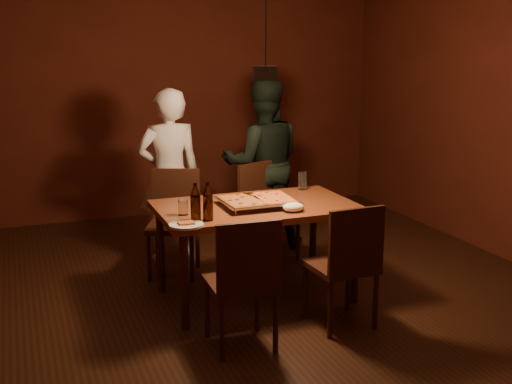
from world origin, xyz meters
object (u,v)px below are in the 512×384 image
object	(u,v)px
beer_bottle_a	(196,202)
diner_dark	(263,163)
dining_table	(256,214)
chair_near_right	(347,255)
pizza_tray	(258,203)
diner_white	(169,176)
chair_near_left	(244,272)
pendant_lamp	(266,72)
chair_far_left	(175,212)
plate_slice	(186,225)
beer_bottle_b	(208,201)
chair_far_right	(263,203)

from	to	relation	value
beer_bottle_a	diner_dark	size ratio (longest dim) A/B	0.16
dining_table	chair_near_right	size ratio (longest dim) A/B	3.09
pizza_tray	diner_white	xyz separation A→B (m)	(-0.40, 1.18, 0.01)
chair_near_left	chair_near_right	xyz separation A→B (m)	(0.78, 0.06, 0.00)
chair_near_left	beer_bottle_a	bearing A→B (deg)	108.52
pendant_lamp	chair_near_right	bearing A→B (deg)	-53.34
chair_far_left	pizza_tray	distance (m)	0.98
plate_slice	diner_dark	xyz separation A→B (m)	(1.19, 1.61, 0.06)
pizza_tray	diner_white	bearing A→B (deg)	111.27
dining_table	chair_near_left	xyz separation A→B (m)	(-0.39, -0.82, -0.14)
chair_far_left	beer_bottle_a	bearing A→B (deg)	107.86
plate_slice	chair_far_left	bearing A→B (deg)	80.25
beer_bottle_a	beer_bottle_b	size ratio (longest dim) A/B	0.99
chair_near_right	chair_far_right	bearing A→B (deg)	86.91
chair_far_left	pizza_tray	world-z (taller)	chair_far_left
chair_far_right	chair_near_left	world-z (taller)	same
chair_far_left	diner_dark	xyz separation A→B (m)	(0.99, 0.43, 0.28)
chair_far_left	diner_white	xyz separation A→B (m)	(0.04, 0.34, 0.25)
pizza_tray	diner_dark	xyz separation A→B (m)	(0.54, 1.27, 0.05)
pendant_lamp	chair_far_right	bearing A→B (deg)	69.18
chair_near_left	plate_slice	bearing A→B (deg)	122.32
beer_bottle_b	chair_near_right	bearing A→B (deg)	-28.52
chair_near_right	chair_near_left	bearing A→B (deg)	-178.32
plate_slice	pizza_tray	bearing A→B (deg)	27.79
dining_table	chair_far_left	distance (m)	0.93
beer_bottle_a	chair_far_right	bearing A→B (deg)	49.63
pendant_lamp	diner_white	bearing A→B (deg)	105.84
diner_white	diner_dark	xyz separation A→B (m)	(0.94, 0.09, 0.04)
dining_table	beer_bottle_a	size ratio (longest dim) A/B	5.58
chair_far_left	diner_dark	world-z (taller)	diner_dark
diner_white	chair_far_left	bearing A→B (deg)	83.47
chair_near_right	diner_dark	bearing A→B (deg)	82.57
dining_table	chair_far_left	xyz separation A→B (m)	(-0.45, 0.80, -0.14)
pizza_tray	diner_dark	bearing A→B (deg)	69.51
beer_bottle_a	pendant_lamp	world-z (taller)	pendant_lamp
pizza_tray	beer_bottle_b	xyz separation A→B (m)	(-0.47, -0.26, 0.11)
chair_near_right	diner_dark	distance (m)	2.02
diner_white	pendant_lamp	bearing A→B (deg)	106.62
dining_table	beer_bottle_b	size ratio (longest dim) A/B	5.54
chair_far_left	plate_slice	xyz separation A→B (m)	(-0.20, -1.18, 0.22)
chair_near_left	pendant_lamp	xyz separation A→B (m)	(0.38, 0.59, 1.22)
chair_far_right	chair_near_right	world-z (taller)	same
beer_bottle_a	diner_white	world-z (taller)	diner_white
chair_near_right	chair_far_left	bearing A→B (deg)	115.07
beer_bottle_b	diner_dark	bearing A→B (deg)	56.57
dining_table	beer_bottle_a	bearing A→B (deg)	-153.44
pendant_lamp	diner_dark	bearing A→B (deg)	69.25
chair_far_right	beer_bottle_b	distance (m)	1.45
chair_near_left	diner_white	size ratio (longest dim) A/B	0.31
dining_table	diner_white	distance (m)	1.22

